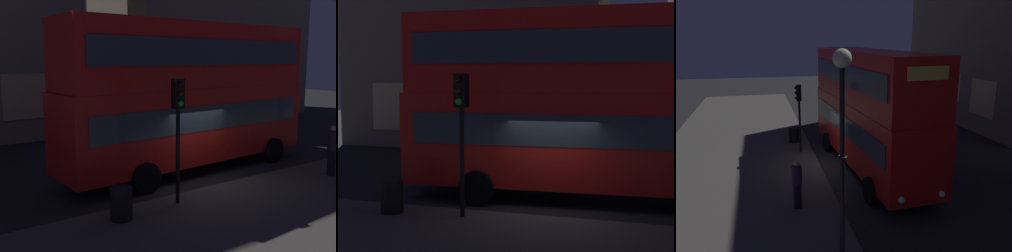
{
  "view_description": "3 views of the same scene",
  "coord_description": "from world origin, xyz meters",
  "views": [
    {
      "loc": [
        -8.6,
        -10.59,
        4.34
      ],
      "look_at": [
        -1.39,
        -0.05,
        2.16
      ],
      "focal_mm": 42.47,
      "sensor_mm": 36.0,
      "label": 1
    },
    {
      "loc": [
        2.27,
        -12.31,
        3.54
      ],
      "look_at": [
        -1.31,
        0.05,
        2.35
      ],
      "focal_mm": 49.2,
      "sensor_mm": 36.0,
      "label": 2
    },
    {
      "loc": [
        15.73,
        -3.46,
        6.19
      ],
      "look_at": [
        -0.7,
        0.61,
        1.77
      ],
      "focal_mm": 36.55,
      "sensor_mm": 36.0,
      "label": 3
    }
  ],
  "objects": [
    {
      "name": "litter_bin",
      "position": [
        -3.98,
        -1.64,
        0.56
      ],
      "size": [
        0.6,
        0.6,
        0.88
      ],
      "primitive_type": "cylinder",
      "color": "black",
      "rests_on": "sidewalk_slab"
    },
    {
      "name": "traffic_light_near_kerb",
      "position": [
        -2.03,
        -1.51,
        2.77
      ],
      "size": [
        0.34,
        0.38,
        3.67
      ],
      "rotation": [
        0.0,
        0.0,
        -0.1
      ],
      "color": "black",
      "rests_on": "sidewalk_slab"
    },
    {
      "name": "ground_plane",
      "position": [
        0.0,
        0.0,
        0.0
      ],
      "size": [
        80.0,
        80.0,
        0.0
      ],
      "primitive_type": "plane",
      "color": "#232326"
    },
    {
      "name": "double_decker_bus",
      "position": [
        0.65,
        1.43,
        3.11
      ],
      "size": [
        10.83,
        3.15,
        5.61
      ],
      "rotation": [
        0.0,
        0.0,
        0.06
      ],
      "color": "red",
      "rests_on": "ground"
    }
  ]
}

